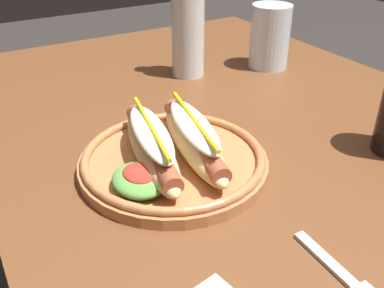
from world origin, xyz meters
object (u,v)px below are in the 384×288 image
(hot_dog_plate, at_px, (172,153))
(glass_bottle, at_px, (188,30))
(fork, at_px, (345,277))
(water_cup, at_px, (270,37))

(hot_dog_plate, height_order, glass_bottle, glass_bottle)
(fork, bearing_deg, hot_dog_plate, -165.35)
(hot_dog_plate, relative_size, glass_bottle, 1.04)
(water_cup, distance_m, glass_bottle, 0.18)
(fork, distance_m, water_cup, 0.61)
(water_cup, bearing_deg, glass_bottle, -104.65)
(fork, relative_size, glass_bottle, 0.48)
(water_cup, bearing_deg, hot_dog_plate, -55.77)
(glass_bottle, bearing_deg, water_cup, 75.35)
(fork, relative_size, water_cup, 0.90)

